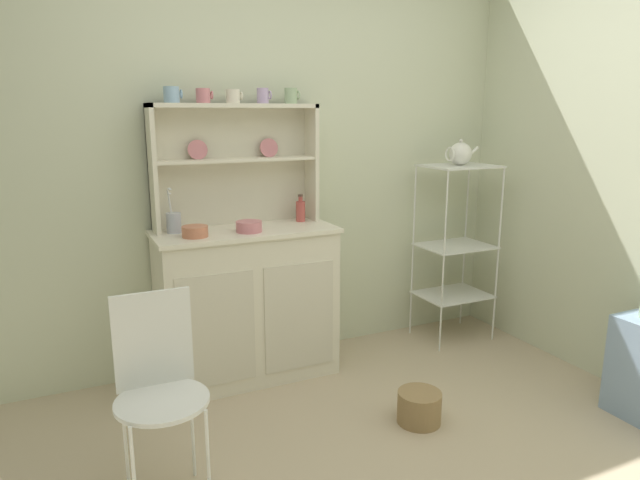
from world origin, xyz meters
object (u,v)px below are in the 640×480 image
object	(u,v)px
hutch_shelf_unit	(234,155)
floor_basket	(419,407)
jam_bottle	(301,210)
porcelain_teapot	(460,154)
hutch_cabinet	(247,302)
bakers_rack	(456,235)
wire_chair	(159,379)
bowl_mixing_large	(195,231)
utensil_jar	(174,222)
cup_sky_0	(172,95)

from	to	relation	value
hutch_shelf_unit	floor_basket	world-z (taller)	hutch_shelf_unit
jam_bottle	porcelain_teapot	size ratio (longest dim) A/B	0.69
hutch_cabinet	bakers_rack	world-z (taller)	bakers_rack
hutch_cabinet	bakers_rack	xyz separation A→B (m)	(1.46, -0.04, 0.27)
hutch_shelf_unit	wire_chair	world-z (taller)	hutch_shelf_unit
bakers_rack	wire_chair	distance (m)	2.28
hutch_shelf_unit	bakers_rack	bearing A→B (deg)	-7.75
bowl_mixing_large	porcelain_teapot	size ratio (longest dim) A/B	0.58
bowl_mixing_large	hutch_cabinet	bearing A→B (deg)	13.80
hutch_shelf_unit	wire_chair	bearing A→B (deg)	-121.65
utensil_jar	hutch_cabinet	bearing A→B (deg)	-11.50
bowl_mixing_large	utensil_jar	world-z (taller)	utensil_jar
jam_bottle	floor_basket	bearing A→B (deg)	-76.25
bakers_rack	cup_sky_0	size ratio (longest dim) A/B	12.31
hutch_shelf_unit	floor_basket	size ratio (longest dim) A/B	4.32
bakers_rack	wire_chair	bearing A→B (deg)	-157.98
hutch_cabinet	cup_sky_0	bearing A→B (deg)	160.29
wire_chair	cup_sky_0	world-z (taller)	cup_sky_0
bakers_rack	cup_sky_0	xyz separation A→B (m)	(-1.80, 0.16, 0.89)
floor_basket	jam_bottle	bearing A→B (deg)	103.75
bowl_mixing_large	porcelain_teapot	distance (m)	1.79
bakers_rack	utensil_jar	distance (m)	1.86
hutch_shelf_unit	bowl_mixing_large	xyz separation A→B (m)	(-0.30, -0.24, -0.37)
wire_chair	jam_bottle	distance (m)	1.48
utensil_jar	porcelain_teapot	bearing A→B (deg)	-3.50
utensil_jar	porcelain_teapot	xyz separation A→B (m)	(1.84, -0.11, 0.32)
cup_sky_0	wire_chair	bearing A→B (deg)	-106.89
wire_chair	cup_sky_0	xyz separation A→B (m)	(0.31, 1.01, 1.10)
cup_sky_0	utensil_jar	size ratio (longest dim) A/B	0.39
cup_sky_0	jam_bottle	bearing A→B (deg)	-2.86
hutch_shelf_unit	cup_sky_0	world-z (taller)	cup_sky_0
wire_chair	jam_bottle	world-z (taller)	jam_bottle
utensil_jar	porcelain_teapot	size ratio (longest dim) A/B	1.05
bakers_rack	utensil_jar	size ratio (longest dim) A/B	4.77
hutch_shelf_unit	cup_sky_0	xyz separation A→B (m)	(-0.34, -0.04, 0.33)
hutch_shelf_unit	wire_chair	xyz separation A→B (m)	(-0.65, -1.05, -0.77)
cup_sky_0	bakers_rack	bearing A→B (deg)	-5.00
cup_sky_0	hutch_shelf_unit	bearing A→B (deg)	6.87
hutch_shelf_unit	utensil_jar	bearing A→B (deg)	-167.16
wire_chair	bowl_mixing_large	bearing A→B (deg)	45.04
hutch_shelf_unit	cup_sky_0	distance (m)	0.48
hutch_cabinet	cup_sky_0	world-z (taller)	cup_sky_0
jam_bottle	utensil_jar	xyz separation A→B (m)	(-0.76, -0.01, -0.01)
utensil_jar	bakers_rack	bearing A→B (deg)	-3.49
hutch_shelf_unit	wire_chair	distance (m)	1.46
wire_chair	jam_bottle	xyz separation A→B (m)	(1.03, 0.97, 0.44)
porcelain_teapot	hutch_cabinet	bearing A→B (deg)	178.62
bakers_rack	porcelain_teapot	world-z (taller)	porcelain_teapot
hutch_shelf_unit	porcelain_teapot	distance (m)	1.47
utensil_jar	floor_basket	bearing A→B (deg)	-43.63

